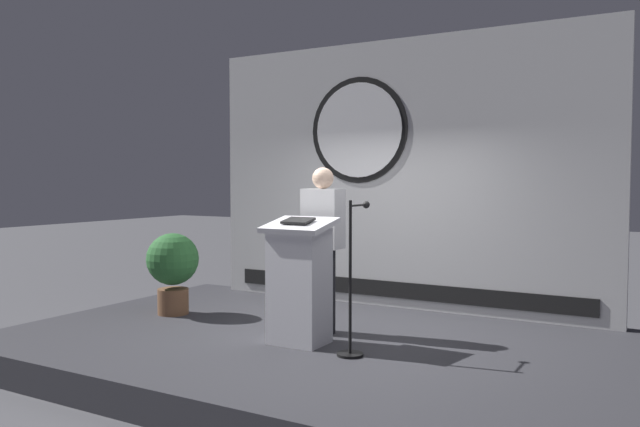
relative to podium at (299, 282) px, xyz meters
The scene contains 7 objects.
ground_plane 0.95m from the podium, 63.52° to the left, with size 40.00×40.00×0.00m, color #4C4C51.
stage_platform 0.81m from the podium, 63.52° to the left, with size 6.40×4.00×0.30m, color #333338.
banner_display 2.37m from the podium, 86.82° to the left, with size 5.15×0.12×3.29m.
podium is the anchor object (origin of this frame).
speaker_person 0.55m from the podium, 91.32° to the left, with size 0.40×0.26×1.71m.
microphone_stand 0.65m from the podium, ahead, with size 0.24×0.47×1.40m.
potted_plant 2.03m from the podium, 168.75° to the left, with size 0.61×0.61×0.95m.
Camera 1 is at (3.08, -5.44, 1.88)m, focal length 35.76 mm.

